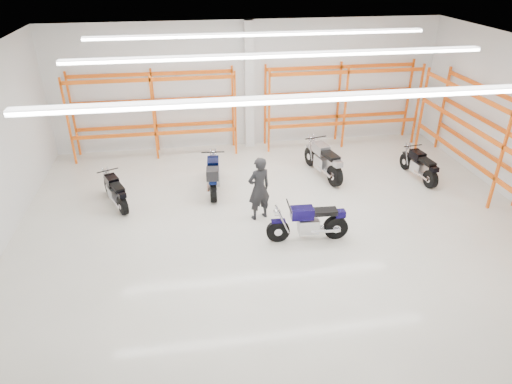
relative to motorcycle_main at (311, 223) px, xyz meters
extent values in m
plane|color=beige|center=(-0.61, 0.75, -0.48)|extent=(14.00, 14.00, 0.00)
cube|color=silver|center=(-0.61, 6.75, 1.77)|extent=(14.00, 0.02, 4.50)
cube|color=silver|center=(-0.61, -5.25, 1.77)|extent=(14.00, 0.02, 4.50)
cube|color=white|center=(-0.61, 0.75, 4.02)|extent=(14.00, 12.00, 0.02)
cube|color=white|center=(-0.61, -2.25, 3.92)|extent=(10.00, 0.22, 0.10)
cube|color=white|center=(-0.61, 1.25, 3.92)|extent=(10.00, 0.22, 0.10)
cube|color=white|center=(-0.61, 4.25, 3.92)|extent=(10.00, 0.22, 0.10)
cylinder|color=black|center=(-0.84, 0.05, -0.18)|extent=(0.60, 0.15, 0.60)
cylinder|color=black|center=(0.64, -0.03, -0.17)|extent=(0.62, 0.21, 0.62)
cylinder|color=silver|center=(-0.84, 0.05, -0.18)|extent=(0.21, 0.15, 0.20)
cylinder|color=silver|center=(0.64, -0.03, -0.17)|extent=(0.23, 0.21, 0.22)
cube|color=#0E083D|center=(-0.84, 0.05, 0.11)|extent=(0.36, 0.17, 0.06)
cube|color=#B7B7BC|center=(-0.07, 0.01, -0.07)|extent=(0.53, 0.38, 0.38)
cube|color=#A5A5AA|center=(0.31, -0.01, -0.16)|extent=(0.70, 0.15, 0.08)
cube|color=#0E083D|center=(-0.25, 0.02, 0.31)|extent=(0.57, 0.36, 0.28)
cube|color=black|center=(0.31, -0.01, 0.31)|extent=(0.67, 0.33, 0.12)
cube|color=#0E083D|center=(0.72, -0.03, 0.23)|extent=(0.27, 0.23, 0.16)
cylinder|color=black|center=(-0.59, 0.03, 0.53)|extent=(0.07, 0.70, 0.04)
sphere|color=silver|center=(-0.88, 0.05, 0.37)|extent=(0.19, 0.19, 0.19)
cylinder|color=silver|center=(0.34, -0.17, -0.16)|extent=(0.75, 0.13, 0.09)
cylinder|color=black|center=(-5.39, 3.28, -0.21)|extent=(0.31, 0.53, 0.54)
cylinder|color=black|center=(-4.85, 2.06, -0.21)|extent=(0.37, 0.57, 0.55)
cylinder|color=silver|center=(-5.39, 3.28, -0.21)|extent=(0.19, 0.21, 0.18)
cylinder|color=silver|center=(-4.85, 2.06, -0.21)|extent=(0.24, 0.25, 0.20)
cube|color=black|center=(-5.39, 3.28, 0.05)|extent=(0.25, 0.35, 0.05)
cube|color=#B7B7BC|center=(-5.11, 2.64, -0.11)|extent=(0.48, 0.55, 0.34)
cube|color=#A5A5AA|center=(-4.97, 2.33, -0.20)|extent=(0.35, 0.61, 0.07)
cube|color=black|center=(-5.17, 2.79, 0.23)|extent=(0.48, 0.58, 0.25)
cube|color=black|center=(-4.97, 2.33, 0.23)|extent=(0.48, 0.65, 0.11)
cube|color=black|center=(-4.82, 1.99, 0.16)|extent=(0.27, 0.29, 0.14)
cylinder|color=black|center=(-5.30, 3.07, 0.43)|extent=(0.58, 0.28, 0.03)
sphere|color=silver|center=(-5.40, 3.31, 0.28)|extent=(0.17, 0.17, 0.17)
cylinder|color=silver|center=(-5.09, 2.24, -0.20)|extent=(0.34, 0.64, 0.08)
cylinder|color=black|center=(-2.17, 3.90, -0.18)|extent=(0.17, 0.62, 0.61)
cylinder|color=black|center=(-2.29, 2.38, -0.17)|extent=(0.23, 0.64, 0.63)
cylinder|color=silver|center=(-2.17, 3.90, -0.18)|extent=(0.16, 0.21, 0.20)
cylinder|color=silver|center=(-2.29, 2.38, -0.17)|extent=(0.22, 0.24, 0.22)
cube|color=#081140|center=(-2.17, 3.90, 0.13)|extent=(0.18, 0.38, 0.06)
cube|color=#B7B7BC|center=(-2.23, 3.11, -0.06)|extent=(0.41, 0.56, 0.39)
cube|color=#A5A5AA|center=(-2.26, 2.73, -0.16)|extent=(0.18, 0.72, 0.08)
cube|color=#081140|center=(-2.22, 3.29, 0.33)|extent=(0.39, 0.59, 0.28)
cube|color=black|center=(-2.26, 2.73, 0.33)|extent=(0.36, 0.69, 0.12)
cube|color=#081140|center=(-2.30, 2.30, 0.25)|extent=(0.24, 0.28, 0.16)
cylinder|color=black|center=(-2.19, 3.64, 0.55)|extent=(0.71, 0.09, 0.04)
sphere|color=silver|center=(-2.16, 3.94, 0.39)|extent=(0.19, 0.19, 0.19)
cylinder|color=silver|center=(-2.43, 2.70, -0.16)|extent=(0.15, 0.77, 0.09)
cube|color=black|center=(-2.31, 2.18, 0.51)|extent=(0.38, 0.41, 0.30)
cylinder|color=black|center=(1.18, 4.41, -0.15)|extent=(0.27, 0.67, 0.66)
cylinder|color=black|center=(1.53, 2.80, -0.14)|extent=(0.34, 0.71, 0.68)
cylinder|color=silver|center=(1.18, 4.41, -0.15)|extent=(0.20, 0.25, 0.22)
cylinder|color=silver|center=(1.53, 2.80, -0.14)|extent=(0.27, 0.28, 0.24)
cube|color=gray|center=(1.18, 4.41, 0.18)|extent=(0.25, 0.42, 0.07)
cube|color=#B7B7BC|center=(1.36, 3.57, -0.02)|extent=(0.51, 0.64, 0.42)
cube|color=#A5A5AA|center=(1.45, 3.17, -0.13)|extent=(0.29, 0.78, 0.09)
cube|color=gray|center=(1.32, 3.77, 0.40)|extent=(0.50, 0.68, 0.31)
cube|color=black|center=(1.45, 3.17, 0.40)|extent=(0.48, 0.78, 0.13)
cube|color=gray|center=(1.55, 2.72, 0.31)|extent=(0.30, 0.33, 0.18)
cylinder|color=black|center=(1.24, 4.13, 0.64)|extent=(0.76, 0.20, 0.04)
sphere|color=silver|center=(1.17, 4.45, 0.46)|extent=(0.21, 0.21, 0.21)
cylinder|color=silver|center=(1.29, 3.09, -0.13)|extent=(0.27, 0.83, 0.10)
cylinder|color=black|center=(4.26, 3.60, -0.20)|extent=(0.18, 0.57, 0.56)
cylinder|color=black|center=(4.43, 2.21, -0.19)|extent=(0.23, 0.59, 0.58)
cylinder|color=silver|center=(4.26, 3.60, -0.20)|extent=(0.15, 0.20, 0.19)
cylinder|color=silver|center=(4.43, 2.21, -0.19)|extent=(0.21, 0.23, 0.20)
cube|color=black|center=(4.26, 3.60, 0.08)|extent=(0.18, 0.35, 0.06)
cube|color=#B7B7BC|center=(4.35, 2.88, -0.09)|extent=(0.39, 0.52, 0.35)
cube|color=#A5A5AA|center=(4.39, 2.53, -0.18)|extent=(0.19, 0.66, 0.07)
cube|color=black|center=(4.33, 3.04, 0.26)|extent=(0.38, 0.55, 0.26)
cube|color=black|center=(4.39, 2.53, 0.26)|extent=(0.35, 0.64, 0.11)
cube|color=black|center=(4.44, 2.14, 0.19)|extent=(0.23, 0.26, 0.15)
cylinder|color=black|center=(4.29, 3.36, 0.47)|extent=(0.65, 0.11, 0.03)
sphere|color=silver|center=(4.26, 3.63, 0.32)|extent=(0.18, 0.18, 0.18)
cylinder|color=silver|center=(4.25, 2.47, -0.18)|extent=(0.17, 0.70, 0.08)
imported|color=black|center=(-1.13, 1.26, 0.42)|extent=(0.77, 0.63, 1.81)
cube|color=white|center=(-0.61, 6.57, 1.77)|extent=(0.32, 0.32, 4.50)
cube|color=#EB5619|center=(-6.81, 6.63, 1.02)|extent=(0.07, 0.07, 3.00)
cube|color=#EB5619|center=(-6.81, 5.83, 1.02)|extent=(0.07, 0.07, 3.00)
cube|color=#EB5619|center=(-4.01, 6.63, 1.02)|extent=(0.07, 0.07, 3.00)
cube|color=#EB5619|center=(-4.01, 5.83, 1.02)|extent=(0.07, 0.07, 3.00)
cube|color=#EB5619|center=(-1.21, 6.63, 1.02)|extent=(0.07, 0.07, 3.00)
cube|color=#EB5619|center=(-1.21, 5.83, 1.02)|extent=(0.07, 0.07, 3.00)
cube|color=#EB5619|center=(-4.01, 6.63, 0.46)|extent=(5.60, 0.07, 0.12)
cube|color=#EB5619|center=(-4.01, 5.83, 0.46)|extent=(5.60, 0.07, 0.12)
cube|color=#EB5619|center=(-4.01, 6.63, 1.39)|extent=(5.60, 0.07, 0.12)
cube|color=#EB5619|center=(-4.01, 5.83, 1.39)|extent=(5.60, 0.07, 0.12)
cube|color=#EB5619|center=(-4.01, 6.63, 2.33)|extent=(5.60, 0.07, 0.12)
cube|color=#EB5619|center=(-4.01, 5.83, 2.33)|extent=(5.60, 0.07, 0.12)
cube|color=#EB5619|center=(-0.01, 6.63, 1.02)|extent=(0.07, 0.07, 3.00)
cube|color=#EB5619|center=(-0.01, 5.83, 1.02)|extent=(0.07, 0.07, 3.00)
cube|color=#EB5619|center=(2.79, 6.63, 1.02)|extent=(0.07, 0.07, 3.00)
cube|color=#EB5619|center=(2.79, 5.83, 1.02)|extent=(0.07, 0.07, 3.00)
cube|color=#EB5619|center=(5.59, 6.63, 1.02)|extent=(0.07, 0.07, 3.00)
cube|color=#EB5619|center=(5.59, 5.83, 1.02)|extent=(0.07, 0.07, 3.00)
cube|color=#EB5619|center=(2.79, 6.63, 0.46)|extent=(5.60, 0.07, 0.12)
cube|color=#EB5619|center=(2.79, 5.83, 0.46)|extent=(5.60, 0.07, 0.12)
cube|color=#EB5619|center=(2.79, 6.63, 1.39)|extent=(5.60, 0.07, 0.12)
cube|color=#EB5619|center=(2.79, 5.83, 1.39)|extent=(5.60, 0.07, 0.12)
cube|color=#EB5619|center=(2.79, 6.63, 2.33)|extent=(5.60, 0.07, 0.12)
cube|color=#EB5619|center=(2.79, 5.83, 2.33)|extent=(5.60, 0.07, 0.12)
cube|color=#EB5619|center=(5.47, 0.75, 1.02)|extent=(0.07, 0.07, 3.00)
cube|color=#EB5619|center=(6.27, 5.25, 1.02)|extent=(0.07, 0.07, 3.00)
cube|color=#EB5619|center=(5.47, 5.25, 1.02)|extent=(0.07, 0.07, 3.00)
cube|color=#EB5619|center=(5.47, 0.75, 0.46)|extent=(0.07, 9.00, 0.12)
cube|color=#EB5619|center=(5.47, 0.75, 1.39)|extent=(0.07, 9.00, 0.12)
camera|label=1|loc=(-2.92, -9.44, 6.10)|focal=32.00mm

